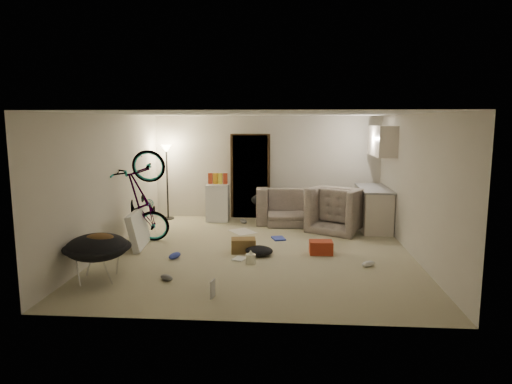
# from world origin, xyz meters

# --- Properties ---
(floor) EXTENTS (5.50, 6.00, 0.02)m
(floor) POSITION_xyz_m (0.00, 0.00, -0.01)
(floor) COLOR tan
(floor) RESTS_ON ground
(ceiling) EXTENTS (5.50, 6.00, 0.02)m
(ceiling) POSITION_xyz_m (0.00, 0.00, 2.51)
(ceiling) COLOR white
(ceiling) RESTS_ON wall_back
(wall_back) EXTENTS (5.50, 0.02, 2.50)m
(wall_back) POSITION_xyz_m (0.00, 3.01, 1.25)
(wall_back) COLOR beige
(wall_back) RESTS_ON floor
(wall_front) EXTENTS (5.50, 0.02, 2.50)m
(wall_front) POSITION_xyz_m (0.00, -3.01, 1.25)
(wall_front) COLOR beige
(wall_front) RESTS_ON floor
(wall_left) EXTENTS (0.02, 6.00, 2.50)m
(wall_left) POSITION_xyz_m (-2.76, 0.00, 1.25)
(wall_left) COLOR beige
(wall_left) RESTS_ON floor
(wall_right) EXTENTS (0.02, 6.00, 2.50)m
(wall_right) POSITION_xyz_m (2.76, 0.00, 1.25)
(wall_right) COLOR beige
(wall_right) RESTS_ON floor
(doorway) EXTENTS (0.85, 0.10, 2.04)m
(doorway) POSITION_xyz_m (-0.40, 2.97, 1.02)
(doorway) COLOR black
(doorway) RESTS_ON floor
(door_trim) EXTENTS (0.97, 0.04, 2.10)m
(door_trim) POSITION_xyz_m (-0.40, 2.94, 1.02)
(door_trim) COLOR #322111
(door_trim) RESTS_ON floor
(floor_lamp) EXTENTS (0.28, 0.28, 1.81)m
(floor_lamp) POSITION_xyz_m (-2.40, 2.65, 1.31)
(floor_lamp) COLOR black
(floor_lamp) RESTS_ON floor
(kitchen_counter) EXTENTS (0.60, 1.50, 0.88)m
(kitchen_counter) POSITION_xyz_m (2.43, 2.00, 0.44)
(kitchen_counter) COLOR beige
(kitchen_counter) RESTS_ON floor
(counter_top) EXTENTS (0.64, 1.54, 0.04)m
(counter_top) POSITION_xyz_m (2.43, 2.00, 0.90)
(counter_top) COLOR gray
(counter_top) RESTS_ON kitchen_counter
(kitchen_uppers) EXTENTS (0.38, 1.40, 0.65)m
(kitchen_uppers) POSITION_xyz_m (2.56, 2.00, 1.95)
(kitchen_uppers) COLOR beige
(kitchen_uppers) RESTS_ON wall_right
(sofa) EXTENTS (2.23, 0.96, 0.64)m
(sofa) POSITION_xyz_m (0.89, 2.45, 0.32)
(sofa) COLOR #363E37
(sofa) RESTS_ON floor
(armchair) EXTENTS (1.44, 1.39, 0.72)m
(armchair) POSITION_xyz_m (1.70, 1.82, 0.36)
(armchair) COLOR #363E37
(armchair) RESTS_ON floor
(bicycle) EXTENTS (1.93, 0.96, 1.08)m
(bicycle) POSITION_xyz_m (-2.30, 0.44, 0.49)
(bicycle) COLOR black
(bicycle) RESTS_ON floor
(book_asset) EXTENTS (0.28, 0.23, 0.02)m
(book_asset) POSITION_xyz_m (-0.49, -2.36, 0.01)
(book_asset) COLOR #9E2F17
(book_asset) RESTS_ON floor
(mini_fridge) EXTENTS (0.55, 0.55, 0.89)m
(mini_fridge) POSITION_xyz_m (-1.15, 2.55, 0.45)
(mini_fridge) COLOR white
(mini_fridge) RESTS_ON floor
(snack_box_0) EXTENTS (0.10, 0.07, 0.30)m
(snack_box_0) POSITION_xyz_m (-1.32, 2.55, 1.00)
(snack_box_0) COLOR #9E2F17
(snack_box_0) RESTS_ON mini_fridge
(snack_box_1) EXTENTS (0.12, 0.10, 0.30)m
(snack_box_1) POSITION_xyz_m (-1.20, 2.55, 1.00)
(snack_box_1) COLOR #BC7E17
(snack_box_1) RESTS_ON mini_fridge
(snack_box_2) EXTENTS (0.11, 0.08, 0.30)m
(snack_box_2) POSITION_xyz_m (-1.08, 2.55, 1.00)
(snack_box_2) COLOR yellow
(snack_box_2) RESTS_ON mini_fridge
(snack_box_3) EXTENTS (0.10, 0.07, 0.30)m
(snack_box_3) POSITION_xyz_m (-0.96, 2.55, 1.00)
(snack_box_3) COLOR #9E2F17
(snack_box_3) RESTS_ON mini_fridge
(saucer_chair) EXTENTS (0.99, 0.99, 0.71)m
(saucer_chair) POSITION_xyz_m (-2.30, -1.72, 0.42)
(saucer_chair) COLOR silver
(saucer_chair) RESTS_ON floor
(hoodie) EXTENTS (0.53, 0.46, 0.22)m
(hoodie) POSITION_xyz_m (-2.25, -1.75, 0.62)
(hoodie) COLOR brown
(hoodie) RESTS_ON saucer_chair
(sofa_drape) EXTENTS (0.58, 0.48, 0.28)m
(sofa_drape) POSITION_xyz_m (-0.06, 2.45, 0.54)
(sofa_drape) COLOR black
(sofa_drape) RESTS_ON sofa
(tv_box) EXTENTS (0.36, 1.05, 0.69)m
(tv_box) POSITION_xyz_m (-2.30, 0.14, 0.34)
(tv_box) COLOR silver
(tv_box) RESTS_ON floor
(drink_case_a) EXTENTS (0.48, 0.37, 0.25)m
(drink_case_a) POSITION_xyz_m (-0.27, -0.08, 0.13)
(drink_case_a) COLOR brown
(drink_case_a) RESTS_ON floor
(drink_case_b) EXTENTS (0.42, 0.32, 0.24)m
(drink_case_b) POSITION_xyz_m (1.14, -0.09, 0.12)
(drink_case_b) COLOR #9E2F17
(drink_case_b) RESTS_ON floor
(juicer) EXTENTS (0.17, 0.17, 0.24)m
(juicer) POSITION_xyz_m (-0.08, -0.76, 0.10)
(juicer) COLOR #EDEACD
(juicer) RESTS_ON floor
(newspaper) EXTENTS (0.68, 0.72, 0.01)m
(newspaper) POSITION_xyz_m (-0.44, 1.47, 0.00)
(newspaper) COLOR beige
(newspaper) RESTS_ON floor
(book_blue) EXTENTS (0.32, 0.37, 0.03)m
(book_blue) POSITION_xyz_m (0.35, 0.89, 0.02)
(book_blue) COLOR #2F3EAA
(book_blue) RESTS_ON floor
(book_white) EXTENTS (0.27, 0.30, 0.02)m
(book_white) POSITION_xyz_m (-0.30, -0.53, 0.01)
(book_white) COLOR silver
(book_white) RESTS_ON floor
(shoe_0) EXTENTS (0.30, 0.18, 0.10)m
(shoe_0) POSITION_xyz_m (0.64, 2.08, 0.05)
(shoe_0) COLOR #2F3EAA
(shoe_0) RESTS_ON floor
(shoe_1) EXTENTS (0.25, 0.28, 0.10)m
(shoe_1) POSITION_xyz_m (-0.51, 2.29, 0.05)
(shoe_1) COLOR slate
(shoe_1) RESTS_ON floor
(shoe_2) EXTENTS (0.23, 0.32, 0.11)m
(shoe_2) POSITION_xyz_m (-1.43, -0.57, 0.05)
(shoe_2) COLOR #2F3EAA
(shoe_2) RESTS_ON floor
(shoe_3) EXTENTS (0.26, 0.21, 0.09)m
(shoe_3) POSITION_xyz_m (-1.27, -1.66, 0.05)
(shoe_3) COLOR slate
(shoe_3) RESTS_ON floor
(shoe_4) EXTENTS (0.27, 0.22, 0.10)m
(shoe_4) POSITION_xyz_m (1.87, -0.77, 0.05)
(shoe_4) COLOR white
(shoe_4) RESTS_ON floor
(clothes_lump_a) EXTENTS (0.61, 0.56, 0.16)m
(clothes_lump_a) POSITION_xyz_m (0.03, -0.25, 0.08)
(clothes_lump_a) COLOR black
(clothes_lump_a) RESTS_ON floor
(clothes_lump_b) EXTENTS (0.55, 0.54, 0.13)m
(clothes_lump_b) POSITION_xyz_m (0.72, 2.55, 0.06)
(clothes_lump_b) COLOR black
(clothes_lump_b) RESTS_ON floor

